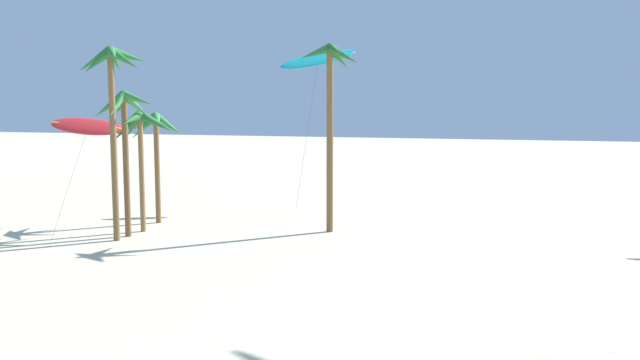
{
  "coord_description": "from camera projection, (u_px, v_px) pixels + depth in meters",
  "views": [
    {
      "loc": [
        5.16,
        1.32,
        7.34
      ],
      "look_at": [
        -0.74,
        19.15,
        5.21
      ],
      "focal_mm": 36.58,
      "sensor_mm": 36.0,
      "label": 1
    }
  ],
  "objects": [
    {
      "name": "palm_tree_2",
      "position": [
        124.0,
        118.0,
        36.17
      ],
      "size": [
        3.57,
        3.59,
        8.23
      ],
      "color": "brown",
      "rests_on": "ground"
    },
    {
      "name": "flying_kite_2",
      "position": [
        318.0,
        59.0,
        47.88
      ],
      "size": [
        5.49,
        4.3,
        11.98
      ],
      "color": "#19B2B7",
      "rests_on": "ground"
    },
    {
      "name": "palm_tree_1",
      "position": [
        112.0,
        78.0,
        34.82
      ],
      "size": [
        3.77,
        3.66,
        10.55
      ],
      "color": "brown",
      "rests_on": "ground"
    },
    {
      "name": "palm_tree_0",
      "position": [
        156.0,
        131.0,
        40.68
      ],
      "size": [
        3.89,
        3.64,
        6.98
      ],
      "color": "brown",
      "rests_on": "ground"
    },
    {
      "name": "palm_tree_4",
      "position": [
        330.0,
        82.0,
        37.35
      ],
      "size": [
        3.56,
        3.4,
        10.93
      ],
      "color": "brown",
      "rests_on": "ground"
    },
    {
      "name": "palm_tree_3",
      "position": [
        141.0,
        131.0,
        37.71
      ],
      "size": [
        3.85,
        4.28,
        7.12
      ],
      "color": "olive",
      "rests_on": "ground"
    },
    {
      "name": "flying_kite_3",
      "position": [
        87.0,
        126.0,
        41.81
      ],
      "size": [
        5.53,
        9.1,
        6.9
      ],
      "color": "red",
      "rests_on": "ground"
    }
  ]
}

